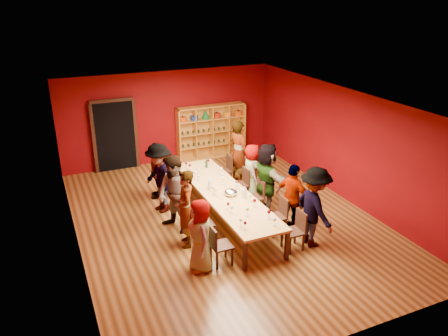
{
  "coord_description": "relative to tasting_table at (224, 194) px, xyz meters",
  "views": [
    {
      "loc": [
        -3.89,
        -8.87,
        5.32
      ],
      "look_at": [
        0.22,
        0.52,
        1.15
      ],
      "focal_mm": 35.0,
      "sensor_mm": 36.0,
      "label": 1
    }
  ],
  "objects": [
    {
      "name": "chair_person_left_2",
      "position": [
        -0.91,
        -0.03,
        -0.2
      ],
      "size": [
        0.42,
        0.42,
        0.89
      ],
      "color": "black",
      "rests_on": "ground"
    },
    {
      "name": "wine_glass_18",
      "position": [
        -0.29,
        -0.88,
        0.18
      ],
      "size": [
        0.07,
        0.07,
        0.18
      ],
      "color": "silver",
      "rests_on": "tasting_table"
    },
    {
      "name": "wine_glass_0",
      "position": [
        -0.35,
        0.86,
        0.19
      ],
      "size": [
        0.08,
        0.08,
        0.19
      ],
      "color": "silver",
      "rests_on": "tasting_table"
    },
    {
      "name": "wine_glass_4",
      "position": [
        0.37,
        0.06,
        0.21
      ],
      "size": [
        0.09,
        0.09,
        0.22
      ],
      "color": "silver",
      "rests_on": "tasting_table"
    },
    {
      "name": "person_left_1",
      "position": [
        -1.25,
        -0.74,
        0.19
      ],
      "size": [
        0.59,
        0.73,
        1.78
      ],
      "primitive_type": "imported",
      "rotation": [
        0.0,
        0.0,
        -1.77
      ],
      "color": "tan",
      "rests_on": "ground"
    },
    {
      "name": "wine_glass_13",
      "position": [
        -0.27,
        -0.13,
        0.2
      ],
      "size": [
        0.08,
        0.08,
        0.2
      ],
      "color": "silver",
      "rests_on": "tasting_table"
    },
    {
      "name": "tasting_table",
      "position": [
        0.0,
        0.0,
        0.0
      ],
      "size": [
        1.1,
        4.5,
        0.75
      ],
      "color": "tan",
      "rests_on": "ground"
    },
    {
      "name": "spittoon_bowl",
      "position": [
        0.06,
        -0.24,
        0.13
      ],
      "size": [
        0.32,
        0.32,
        0.18
      ],
      "primitive_type": "ellipsoid",
      "color": "silver",
      "rests_on": "tasting_table"
    },
    {
      "name": "wine_glass_3",
      "position": [
        -0.36,
        1.07,
        0.2
      ],
      "size": [
        0.08,
        0.08,
        0.2
      ],
      "color": "silver",
      "rests_on": "tasting_table"
    },
    {
      "name": "wine_glass_15",
      "position": [
        0.31,
        -0.07,
        0.21
      ],
      "size": [
        0.09,
        0.09,
        0.21
      ],
      "color": "silver",
      "rests_on": "tasting_table"
    },
    {
      "name": "chair_person_right_2",
      "position": [
        0.91,
        0.0,
        -0.2
      ],
      "size": [
        0.42,
        0.42,
        0.89
      ],
      "color": "black",
      "rests_on": "ground"
    },
    {
      "name": "person_right_3",
      "position": [
        1.2,
        0.86,
        0.07
      ],
      "size": [
        0.6,
        0.83,
        1.53
      ],
      "primitive_type": "imported",
      "rotation": [
        0.0,
        0.0,
        1.29
      ],
      "color": "silver",
      "rests_on": "ground"
    },
    {
      "name": "carafe_a",
      "position": [
        -0.27,
        0.27,
        0.17
      ],
      "size": [
        0.12,
        0.12,
        0.27
      ],
      "color": "silver",
      "rests_on": "tasting_table"
    },
    {
      "name": "carafe_b",
      "position": [
        0.31,
        -0.48,
        0.17
      ],
      "size": [
        0.12,
        0.12,
        0.26
      ],
      "color": "silver",
      "rests_on": "tasting_table"
    },
    {
      "name": "wine_glass_14",
      "position": [
        0.34,
        -0.74,
        0.2
      ],
      "size": [
        0.08,
        0.08,
        0.2
      ],
      "color": "silver",
      "rests_on": "tasting_table"
    },
    {
      "name": "person_right_1",
      "position": [
        1.26,
        -1.12,
        0.13
      ],
      "size": [
        0.77,
        1.07,
        1.66
      ],
      "primitive_type": "imported",
      "rotation": [
        0.0,
        0.0,
        1.95
      ],
      "color": "pink",
      "rests_on": "ground"
    },
    {
      "name": "wine_glass_1",
      "position": [
        -0.34,
        1.85,
        0.18
      ],
      "size": [
        0.07,
        0.07,
        0.18
      ],
      "color": "silver",
      "rests_on": "tasting_table"
    },
    {
      "name": "chair_person_right_0",
      "position": [
        0.91,
        -1.86,
        -0.2
      ],
      "size": [
        0.42,
        0.42,
        0.89
      ],
      "color": "black",
      "rests_on": "ground"
    },
    {
      "name": "person_left_0",
      "position": [
        -1.28,
        -1.74,
        0.08
      ],
      "size": [
        0.48,
        0.79,
        1.55
      ],
      "primitive_type": "imported",
      "rotation": [
        0.0,
        0.0,
        -1.66
      ],
      "color": "#47474C",
      "rests_on": "ground"
    },
    {
      "name": "chair_person_left_1",
      "position": [
        -0.91,
        -0.74,
        -0.2
      ],
      "size": [
        0.42,
        0.42,
        0.89
      ],
      "color": "black",
      "rests_on": "ground"
    },
    {
      "name": "wine_glass_6",
      "position": [
        0.31,
        -1.01,
        0.2
      ],
      "size": [
        0.08,
        0.08,
        0.21
      ],
      "color": "silver",
      "rests_on": "tasting_table"
    },
    {
      "name": "person_left_4",
      "position": [
        -1.17,
        1.91,
        0.09
      ],
      "size": [
        0.68,
        1.01,
        1.58
      ],
      "primitive_type": "imported",
      "rotation": [
        0.0,
        0.0,
        -1.88
      ],
      "color": "beige",
      "rests_on": "ground"
    },
    {
      "name": "chair_person_right_1",
      "position": [
        0.91,
        -1.12,
        -0.2
      ],
      "size": [
        0.42,
        0.42,
        0.89
      ],
      "color": "black",
      "rests_on": "ground"
    },
    {
      "name": "wine_glass_16",
      "position": [
        -0.33,
        -1.81,
        0.18
      ],
      "size": [
        0.07,
        0.07,
        0.18
      ],
      "color": "silver",
      "rests_on": "tasting_table"
    },
    {
      "name": "wine_glass_21",
      "position": [
        -0.29,
        -1.08,
        0.18
      ],
      "size": [
        0.07,
        0.07,
        0.18
      ],
      "color": "silver",
      "rests_on": "tasting_table"
    },
    {
      "name": "person_right_2",
      "position": [
        1.18,
        0.0,
        0.22
      ],
      "size": [
        0.69,
        1.75,
        1.84
      ],
      "primitive_type": "imported",
      "rotation": [
        0.0,
        0.0,
        1.69
      ],
      "color": "pink",
      "rests_on": "ground"
    },
    {
      "name": "doorway",
      "position": [
        -1.8,
        4.43,
        0.42
      ],
      "size": [
        1.4,
        0.17,
        2.3
      ],
      "color": "black",
      "rests_on": "ground"
    },
    {
      "name": "wine_glass_8",
      "position": [
        0.14,
        0.43,
        0.21
      ],
      "size": [
        0.09,
        0.09,
        0.21
      ],
      "color": "silver",
      "rests_on": "tasting_table"
    },
    {
      "name": "wine_glass_11",
      "position": [
        0.35,
        1.0,
        0.21
      ],
      "size": [
        0.09,
        0.09,
        0.22
      ],
      "color": "silver",
      "rests_on": "tasting_table"
    },
    {
      "name": "wine_glass_2",
      "position": [
        -0.19,
        1.28,
        0.18
      ],
      "size": [
        0.07,
        0.07,
        0.18
      ],
      "color": "silver",
      "rests_on": "tasting_table"
    },
    {
      "name": "chair_person_left_4",
      "position": [
        -0.91,
        1.91,
        -0.2
      ],
      "size": [
        0.42,
        0.42,
        0.89
      ],
      "color": "black",
      "rests_on": "ground"
    },
    {
      "name": "wine_glass_10",
      "position": [
        -0.03,
        -1.33,
        0.21
      ],
      "size": [
        0.09,
        0.09,
        0.22
      ],
      "color": "silver",
      "rests_on": "tasting_table"
    },
    {
      "name": "wine_glass_12",
      "position": [
        0.26,
        0.71,
        0.2
      ],
      "size": [
        0.08,
        0.08,
        0.2
      ],
      "color": "silver",
      "rests_on": "tasting_table"
    },
    {
      "name": "chair_person_right_3",
      "position": [
        0.91,
        0.86,
        -0.2
      ],
      "size": [
        0.42,
        0.42,
        0.89
      ],
      "color": "black",
      "rests_on": "ground"
    },
    {
      "name": "wine_glass_22",
      "position": [
        0.33,
        -1.63,
        0.21
      ],
      "size": [
        0.09,
        0.09,
        0.22
      ],
      "color": "silver",
      "rests_on": "tasting_table"
    },
    {
      "name": "wine_glass_7",
      "position": [
        0.29,
        -1.95,
        0.2
      ],
      "size": [
        0.08,
        0.08,
        0.2
      ],
      "color": "silver",
      "rests_on": "tasting_table"
    },
    {
      "name": "chair_person_left_0",
      "position": [
        -0.91,
        -1.74,
        -0.2
      ],
      "size": [
        0.42,
        0.42,
        0.89
      ],
      "color": "black",
      "rests_on": "ground"
    },
    {
      "name": "shelving_unit",
      "position": [
        1.4,
        4.32,
        0.28
      ],
      "size": [
        2.4,
        0.4,
        1.8
      ],
      "color": "gold",
      "rests_on": "ground"
    },
    {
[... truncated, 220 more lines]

